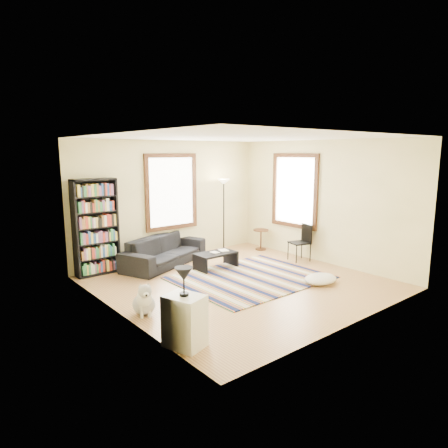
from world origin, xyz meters
TOP-DOWN VIEW (x-y plane):
  - floor at (0.00, 0.00)m, footprint 5.00×5.00m
  - ceiling at (0.00, 0.00)m, footprint 5.00×5.00m
  - wall_back at (0.00, 2.55)m, footprint 5.00×0.10m
  - wall_front at (0.00, -2.55)m, footprint 5.00×0.10m
  - wall_left at (-2.55, 0.00)m, footprint 0.10×5.00m
  - wall_right at (2.55, 0.00)m, footprint 0.10×5.00m
  - window_back at (0.00, 2.47)m, footprint 1.20×0.06m
  - window_right at (2.47, 0.80)m, footprint 0.06×1.20m
  - rug at (0.35, 0.08)m, footprint 2.87×2.29m
  - sofa at (-0.48, 2.05)m, footprint 1.64×2.37m
  - bookshelf at (-1.93, 2.32)m, footprint 0.90×0.30m
  - coffee_table at (0.22, 1.05)m, footprint 0.90×0.51m
  - book_a at (0.12, 1.05)m, footprint 0.14×0.19m
  - book_b at (0.37, 1.10)m, footprint 0.24×0.29m
  - floor_cushion at (1.18, -1.03)m, footprint 0.87×0.77m
  - floor_lamp at (1.34, 2.15)m, footprint 0.36×0.36m
  - side_table at (2.20, 1.66)m, footprint 0.49×0.49m
  - folding_chair at (2.15, 0.33)m, footprint 0.52×0.50m
  - white_cabinet at (-2.30, -1.50)m, footprint 0.52×0.59m
  - table_lamp at (-2.30, -1.50)m, footprint 0.32×0.32m
  - dog at (-2.21, -0.20)m, footprint 0.54×0.63m

SIDE VIEW (x-z plane):
  - floor at x=0.00m, z-range -0.10..0.00m
  - rug at x=0.35m, z-range 0.00..0.02m
  - floor_cushion at x=1.18m, z-range 0.00..0.18m
  - coffee_table at x=0.22m, z-range 0.00..0.36m
  - dog at x=-2.21m, z-range 0.00..0.54m
  - side_table at x=2.20m, z-range 0.00..0.54m
  - sofa at x=-0.48m, z-range 0.00..0.64m
  - white_cabinet at x=-2.30m, z-range 0.00..0.70m
  - book_a at x=0.12m, z-range 0.36..0.38m
  - book_b at x=0.37m, z-range 0.36..0.38m
  - folding_chair at x=2.15m, z-range 0.00..0.86m
  - table_lamp at x=-2.30m, z-range 0.70..1.08m
  - floor_lamp at x=1.34m, z-range 0.00..1.86m
  - bookshelf at x=-1.93m, z-range 0.00..2.00m
  - wall_back at x=0.00m, z-range 0.00..2.80m
  - wall_front at x=0.00m, z-range 0.00..2.80m
  - wall_left at x=-2.55m, z-range 0.00..2.80m
  - wall_right at x=2.55m, z-range 0.00..2.80m
  - window_back at x=0.00m, z-range 0.80..2.40m
  - window_right at x=2.47m, z-range 0.80..2.40m
  - ceiling at x=0.00m, z-range 2.80..2.90m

